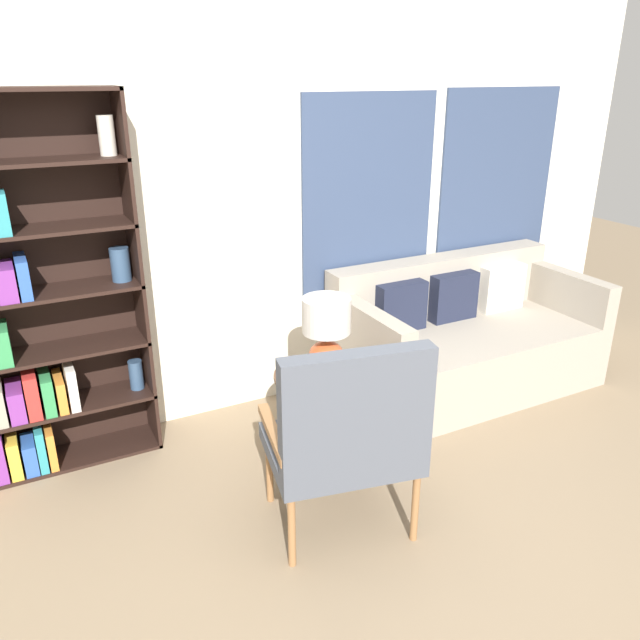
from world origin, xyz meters
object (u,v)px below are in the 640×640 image
Objects in this scene: side_table at (319,383)px; table_lamp at (326,328)px; bookshelf at (12,303)px; couch at (463,340)px; armchair at (348,431)px.

table_lamp reaches higher than side_table.
couch is (2.80, -0.29, -0.66)m from bookshelf.
side_table is at bearing -24.54° from bookshelf.
armchair is 2.44× the size of table_lamp.
table_lamp is (-1.28, -0.33, 0.46)m from couch.
armchair is at bearing -46.17° from bookshelf.
couch is 1.40m from table_lamp.
side_table is at bearing 73.76° from armchair.
bookshelf is 1.99× the size of armchair.
bookshelf is at bearing 174.12° from couch.
side_table is (0.19, 0.65, -0.10)m from armchair.
couch is 3.33× the size of side_table.
side_table is (1.45, -0.66, -0.51)m from bookshelf.
armchair reaches higher than side_table.
couch is at bearing 33.68° from armchair.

